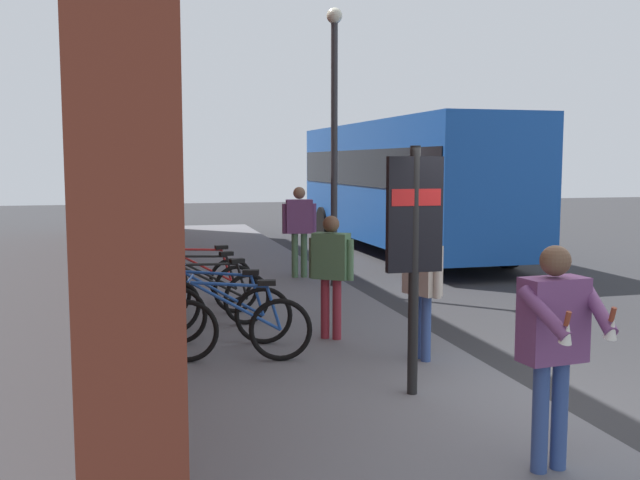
% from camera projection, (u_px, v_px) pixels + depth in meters
% --- Properties ---
extents(ground, '(60.00, 60.00, 0.00)m').
position_uv_depth(ground, '(415.00, 296.00, 12.91)').
color(ground, '#2D2D30').
extents(sidewalk_pavement, '(24.00, 3.50, 0.12)m').
position_uv_depth(sidewalk_pavement, '(245.00, 281.00, 14.16)').
color(sidewalk_pavement, slate).
rests_on(sidewalk_pavement, ground).
extents(station_facade, '(22.00, 0.65, 8.43)m').
position_uv_depth(station_facade, '(130.00, 67.00, 14.18)').
color(station_facade, brown).
rests_on(station_facade, ground).
extents(bicycle_nearest_sign, '(0.52, 1.75, 0.97)m').
position_uv_depth(bicycle_nearest_sign, '(235.00, 328.00, 8.18)').
color(bicycle_nearest_sign, black).
rests_on(bicycle_nearest_sign, sidewalk_pavement).
extents(bicycle_leaning_wall, '(0.59, 1.73, 0.97)m').
position_uv_depth(bicycle_leaning_wall, '(222.00, 313.00, 8.97)').
color(bicycle_leaning_wall, black).
rests_on(bicycle_leaning_wall, sidewalk_pavement).
extents(bicycle_far_end, '(0.68, 1.70, 0.97)m').
position_uv_depth(bicycle_far_end, '(213.00, 300.00, 9.80)').
color(bicycle_far_end, black).
rests_on(bicycle_far_end, sidewalk_pavement).
extents(bicycle_mid_rack, '(0.57, 1.74, 0.97)m').
position_uv_depth(bicycle_mid_rack, '(203.00, 290.00, 10.60)').
color(bicycle_mid_rack, black).
rests_on(bicycle_mid_rack, sidewalk_pavement).
extents(bicycle_beside_lamp, '(0.48, 1.76, 0.97)m').
position_uv_depth(bicycle_beside_lamp, '(199.00, 281.00, 11.42)').
color(bicycle_beside_lamp, black).
rests_on(bicycle_beside_lamp, sidewalk_pavement).
extents(transit_info_sign, '(0.10, 0.55, 2.40)m').
position_uv_depth(transit_info_sign, '(414.00, 230.00, 6.92)').
color(transit_info_sign, black).
rests_on(transit_info_sign, sidewalk_pavement).
extents(city_bus, '(10.55, 2.80, 3.35)m').
position_uv_depth(city_bus, '(403.00, 179.00, 18.99)').
color(city_bus, '#1951B2').
rests_on(city_bus, ground).
extents(pedestrian_crossing_street, '(0.31, 0.66, 1.76)m').
position_uv_depth(pedestrian_crossing_street, '(299.00, 222.00, 14.10)').
color(pedestrian_crossing_street, '#4C724C').
rests_on(pedestrian_crossing_street, sidewalk_pavement).
extents(pedestrian_by_facade, '(0.45, 0.50, 1.57)m').
position_uv_depth(pedestrian_by_facade, '(331.00, 264.00, 9.19)').
color(pedestrian_by_facade, maroon).
rests_on(pedestrian_by_facade, sidewalk_pavement).
extents(pedestrian_near_bus, '(0.56, 0.36, 1.54)m').
position_uv_depth(pedestrian_near_bus, '(422.00, 278.00, 8.21)').
color(pedestrian_near_bus, '#334C8C').
rests_on(pedestrian_near_bus, sidewalk_pavement).
extents(tourist_with_hotdogs, '(0.61, 0.64, 1.66)m').
position_uv_depth(tourist_with_hotdogs, '(555.00, 334.00, 5.21)').
color(tourist_with_hotdogs, '#334C8C').
rests_on(tourist_with_hotdogs, sidewalk_pavement).
extents(street_lamp, '(0.28, 0.28, 4.93)m').
position_uv_depth(street_lamp, '(334.00, 123.00, 12.95)').
color(street_lamp, '#333338').
rests_on(street_lamp, sidewalk_pavement).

